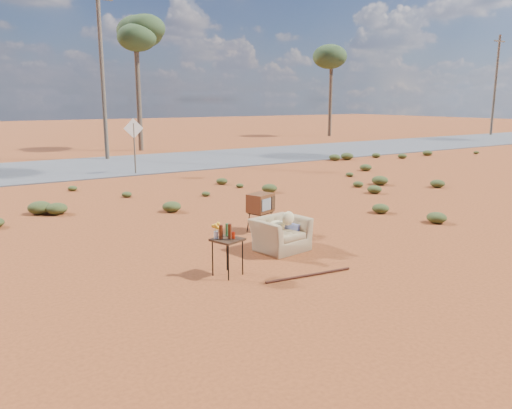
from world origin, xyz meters
TOP-DOWN VIEW (x-y plane):
  - ground at (0.00, 0.00)m, footprint 140.00×140.00m
  - highway at (0.00, 15.00)m, footprint 140.00×7.00m
  - armchair at (0.48, 0.57)m, footprint 1.22×0.89m
  - tv_unit at (0.85, 1.94)m, footprint 0.64×0.58m
  - side_table at (-1.22, -0.13)m, footprint 0.56×0.56m
  - rusty_bar at (-0.07, -0.94)m, footprint 1.61×0.25m
  - road_sign at (1.50, 12.00)m, footprint 0.78×0.06m
  - eucalyptus_center at (5.00, 21.00)m, footprint 3.20×3.20m
  - eucalyptus_right at (22.00, 24.00)m, footprint 3.20×3.20m
  - utility_pole_center at (2.00, 17.50)m, footprint 1.40×0.20m
  - utility_pole_east at (34.00, 17.50)m, footprint 1.40×0.20m
  - scrub_patch at (-0.82, 4.41)m, footprint 17.49×8.07m

SIDE VIEW (x-z plane):
  - ground at x=0.00m, z-range 0.00..0.00m
  - highway at x=0.00m, z-range 0.00..0.04m
  - rusty_bar at x=-0.07m, z-range 0.00..0.04m
  - scrub_patch at x=-0.82m, z-range -0.03..0.30m
  - armchair at x=0.48m, z-range -0.03..0.83m
  - tv_unit at x=0.85m, z-range 0.21..1.07m
  - side_table at x=-1.22m, z-range 0.21..1.11m
  - road_sign at x=1.50m, z-range 0.41..2.60m
  - utility_pole_center at x=2.00m, z-range 0.15..8.15m
  - utility_pole_east at x=34.00m, z-range 0.15..8.15m
  - eucalyptus_right at x=22.00m, z-range 2.39..9.49m
  - eucalyptus_center at x=5.00m, z-range 2.63..10.23m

